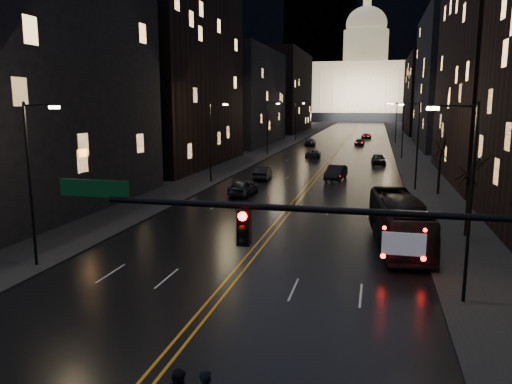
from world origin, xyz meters
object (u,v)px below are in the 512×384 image
Objects in this scene: traffic_signal at (333,251)px; oncoming_car_a at (243,187)px; oncoming_car_b at (263,173)px; bus at (399,222)px; receding_car_a at (336,172)px.

oncoming_car_a is (-11.38, 33.49, -4.28)m from traffic_signal.
traffic_signal is 3.67× the size of oncoming_car_b.
oncoming_car_b is (-14.38, 24.91, -0.78)m from bus.
oncoming_car_a is 1.02× the size of oncoming_car_b.
traffic_signal is 1.55× the size of bus.
receding_car_a is at bearing 94.27° from traffic_signal.
oncoming_car_a is at bearing 127.93° from bus.
traffic_signal is 45.66m from oncoming_car_b.
bus is at bearing 82.22° from traffic_signal.
bus is (2.59, 18.99, -3.54)m from traffic_signal.
oncoming_car_b is at bearing 114.00° from bus.
traffic_signal reaches higher than oncoming_car_b.
receding_car_a is at bearing -119.18° from oncoming_car_a.
traffic_signal is 19.49m from bus.
traffic_signal is at bearing -103.78° from bus.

